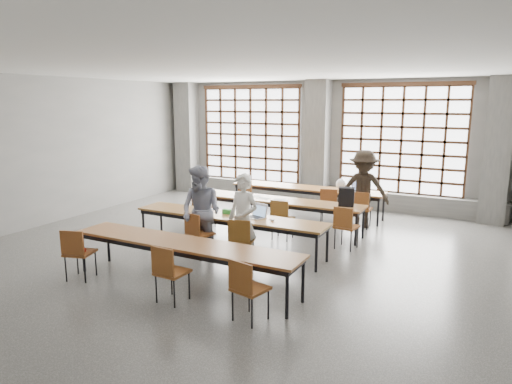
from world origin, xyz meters
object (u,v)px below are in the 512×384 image
at_px(desk_row_a, 306,190).
at_px(desk_row_b, 277,202).
at_px(chair_back_left, 247,194).
at_px(chair_front_left, 197,230).
at_px(chair_near_left, 77,249).
at_px(student_female, 201,212).
at_px(chair_mid_left, 202,206).
at_px(chair_front_right, 241,237).
at_px(backpack, 346,197).
at_px(desk_row_d, 183,246).
at_px(chair_back_mid, 329,202).
at_px(student_male, 243,219).
at_px(laptop_front, 257,214).
at_px(green_box, 229,212).
at_px(chair_near_mid, 168,268).
at_px(mouse, 272,220).
at_px(chair_mid_right, 345,223).
at_px(phone, 234,217).
at_px(student_back, 363,189).
at_px(red_pouch, 80,250).
at_px(chair_near_right, 247,284).
at_px(plastic_bag, 341,184).
at_px(laptop_back, 359,189).
at_px(chair_back_right, 361,206).
at_px(chair_mid_centre, 281,215).

relative_size(desk_row_a, desk_row_b, 1.00).
relative_size(chair_back_left, chair_front_left, 1.00).
relative_size(chair_near_left, student_female, 0.51).
bearing_deg(desk_row_a, chair_back_left, -155.84).
bearing_deg(chair_mid_left, chair_front_right, -41.16).
distance_m(chair_front_left, backpack, 3.27).
height_order(desk_row_d, chair_near_left, chair_near_left).
xyz_separation_m(chair_back_mid, chair_mid_left, (-2.50, -1.69, 0.00)).
relative_size(chair_near_left, student_male, 0.53).
distance_m(laptop_front, green_box, 0.62).
bearing_deg(chair_near_mid, student_female, 110.91).
relative_size(student_male, mouse, 16.94).
bearing_deg(green_box, chair_mid_right, 27.56).
bearing_deg(phone, student_back, 61.10).
xyz_separation_m(chair_back_mid, red_pouch, (-2.54, -5.21, -0.04)).
distance_m(chair_near_mid, red_pouch, 1.90).
xyz_separation_m(desk_row_b, desk_row_d, (0.04, -3.60, 0.00)).
distance_m(chair_front_right, chair_near_right, 2.14).
xyz_separation_m(chair_near_right, plastic_bag, (-0.56, 5.96, 0.34)).
relative_size(chair_back_left, student_female, 0.51).
height_order(laptop_back, backpack, backpack).
distance_m(chair_back_mid, chair_back_right, 0.78).
bearing_deg(green_box, phone, -38.05).
bearing_deg(red_pouch, student_back, 58.10).
relative_size(desk_row_d, laptop_back, 9.67).
bearing_deg(mouse, student_male, -126.10).
xyz_separation_m(chair_mid_right, red_pouch, (-3.45, -3.52, -0.04)).
height_order(student_female, red_pouch, student_female).
bearing_deg(green_box, desk_row_b, 81.46).
xyz_separation_m(chair_mid_right, chair_front_right, (-1.38, -1.77, 0.00)).
bearing_deg(chair_back_left, chair_mid_centre, -44.17).
bearing_deg(chair_mid_right, student_male, -130.26).
xyz_separation_m(desk_row_d, chair_near_mid, (0.20, -0.63, -0.13)).
bearing_deg(chair_back_right, plastic_bag, 135.97).
bearing_deg(chair_front_right, backpack, 64.22).
bearing_deg(red_pouch, chair_near_right, -1.39).
height_order(chair_back_left, student_female, student_female).
distance_m(desk_row_b, plastic_bag, 2.00).
xyz_separation_m(student_male, green_box, (-0.65, 0.58, -0.06)).
distance_m(desk_row_b, chair_near_left, 4.53).
height_order(laptop_front, green_box, laptop_front).
bearing_deg(plastic_bag, chair_front_right, -97.59).
height_order(chair_near_mid, student_back, student_back).
xyz_separation_m(desk_row_b, green_box, (-0.25, -1.70, 0.11)).
height_order(desk_row_d, chair_front_right, chair_front_right).
distance_m(chair_back_right, student_male, 3.58).
relative_size(chair_mid_left, chair_near_right, 1.00).
relative_size(chair_back_left, laptop_front, 2.03).
height_order(chair_front_left, chair_near_mid, same).
bearing_deg(red_pouch, chair_front_left, 57.00).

